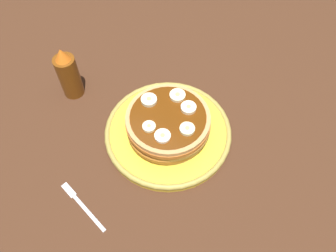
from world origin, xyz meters
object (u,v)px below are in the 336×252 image
(banana_slice_3, at_px, (149,100))
(syrup_bottle, at_px, (68,74))
(pancake_stack, at_px, (169,124))
(banana_slice_0, at_px, (187,129))
(banana_slice_4, at_px, (177,96))
(fork, at_px, (81,204))
(banana_slice_5, at_px, (149,127))
(banana_slice_1, at_px, (188,108))
(banana_slice_2, at_px, (163,136))
(plate, at_px, (168,132))

(banana_slice_3, relative_size, syrup_bottle, 0.24)
(pancake_stack, relative_size, banana_slice_0, 6.00)
(banana_slice_4, relative_size, fork, 0.26)
(pancake_stack, relative_size, banana_slice_4, 5.42)
(banana_slice_5, bearing_deg, banana_slice_1, 153.32)
(banana_slice_5, bearing_deg, banana_slice_3, -144.96)
(banana_slice_2, bearing_deg, syrup_bottle, -95.57)
(plate, xyz_separation_m, banana_slice_3, (-0.01, -0.05, 0.06))
(banana_slice_5, distance_m, fork, 0.20)
(banana_slice_1, relative_size, banana_slice_3, 0.96)
(banana_slice_1, distance_m, banana_slice_5, 0.09)
(pancake_stack, distance_m, banana_slice_5, 0.06)
(banana_slice_2, bearing_deg, banana_slice_0, 141.65)
(banana_slice_3, xyz_separation_m, syrup_bottle, (0.03, -0.20, -0.01))
(banana_slice_0, distance_m, banana_slice_1, 0.05)
(pancake_stack, height_order, banana_slice_3, banana_slice_3)
(fork, distance_m, syrup_bottle, 0.29)
(fork, bearing_deg, banana_slice_2, 157.86)
(banana_slice_0, bearing_deg, banana_slice_2, -38.35)
(plate, height_order, banana_slice_4, banana_slice_4)
(banana_slice_4, bearing_deg, plate, 11.78)
(banana_slice_5, bearing_deg, pancake_stack, 157.62)
(pancake_stack, distance_m, banana_slice_1, 0.05)
(pancake_stack, xyz_separation_m, banana_slice_2, (0.05, 0.02, 0.03))
(banana_slice_0, relative_size, fork, 0.23)
(banana_slice_0, xyz_separation_m, banana_slice_3, (-0.02, -0.10, 0.00))
(banana_slice_4, xyz_separation_m, banana_slice_5, (0.10, -0.01, -0.00))
(banana_slice_1, distance_m, banana_slice_2, 0.08)
(banana_slice_2, distance_m, syrup_bottle, 0.27)
(banana_slice_2, height_order, fork, banana_slice_2)
(plate, distance_m, banana_slice_4, 0.08)
(banana_slice_1, height_order, banana_slice_3, same)
(plate, distance_m, banana_slice_0, 0.08)
(banana_slice_4, bearing_deg, pancake_stack, 14.04)
(banana_slice_1, height_order, banana_slice_5, banana_slice_1)
(pancake_stack, bearing_deg, banana_slice_5, -22.38)
(banana_slice_4, bearing_deg, banana_slice_5, -2.99)
(banana_slice_1, bearing_deg, pancake_stack, -31.36)
(banana_slice_1, distance_m, fork, 0.28)
(banana_slice_5, height_order, fork, banana_slice_5)
(banana_slice_1, distance_m, syrup_bottle, 0.28)
(banana_slice_3, bearing_deg, banana_slice_1, 109.33)
(banana_slice_0, height_order, syrup_bottle, syrup_bottle)
(banana_slice_3, xyz_separation_m, banana_slice_4, (-0.04, 0.04, -0.00))
(syrup_bottle, bearing_deg, banana_slice_0, 92.53)
(plate, height_order, banana_slice_2, banana_slice_2)
(fork, bearing_deg, syrup_bottle, -135.80)
(banana_slice_1, xyz_separation_m, banana_slice_4, (-0.01, -0.04, -0.00))
(banana_slice_0, xyz_separation_m, syrup_bottle, (0.01, -0.30, -0.01))
(banana_slice_5, xyz_separation_m, fork, (0.18, -0.04, -0.07))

